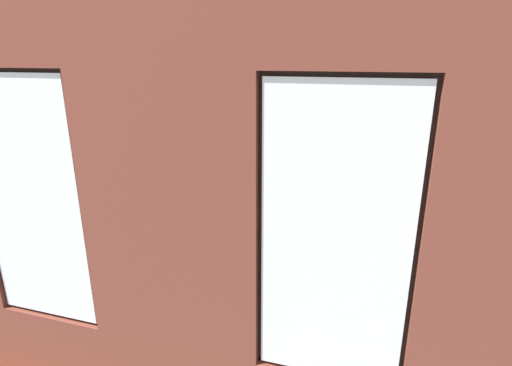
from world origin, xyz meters
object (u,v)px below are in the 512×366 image
Objects in this scene: potted_plant_mid_room_small at (330,214)px; potted_plant_between_couches at (361,312)px; papasan_chair at (281,179)px; potted_plant_beside_window_right at (9,253)px; remote_black at (287,210)px; couch_by_window at (208,323)px; potted_plant_foreground_right at (169,160)px; cup_ceramic at (247,205)px; remote_silver at (258,210)px; couch_left at (491,276)px; coffee_table at (258,214)px; potted_plant_near_tv at (91,209)px; media_console at (108,203)px; table_plant_small at (263,206)px; tv_flatscreen at (104,170)px; potted_plant_corner_near_left at (466,182)px; candle_jar at (226,206)px.

potted_plant_between_couches reaches higher than potted_plant_mid_room_small.
potted_plant_beside_window_right is at bearing 67.21° from papasan_chair.
remote_black is at bearing -65.29° from potted_plant_between_couches.
potted_plant_foreground_right reaches higher than couch_by_window.
potted_plant_between_couches reaches higher than couch_by_window.
cup_ceramic is 0.56× the size of remote_silver.
couch_left is 1.30× the size of coffee_table.
potted_plant_near_tv is (2.46, -1.51, 0.29)m from couch_by_window.
remote_black is at bearing -93.05° from couch_by_window.
couch_left is at bearing 155.02° from potted_plant_foreground_right.
couch_left is 1.42× the size of potted_plant_beside_window_right.
potted_plant_foreground_right is (2.42, -1.67, 0.26)m from coffee_table.
potted_plant_between_couches is 4.08m from potted_plant_near_tv.
coffee_table is 0.45m from remote_black.
couch_by_window reaches higher than media_console.
cup_ceramic is 0.07× the size of potted_plant_near_tv.
remote_black is at bearing -143.41° from table_plant_small.
tv_flatscreen is 3.82m from potted_plant_mid_room_small.
media_console is 1.09× the size of potted_plant_foreground_right.
papasan_chair is at bearing -85.67° from couch_by_window.
remote_black is at bearing -177.77° from tv_flatscreen.
potted_plant_foreground_right is (3.49, -1.39, 0.24)m from potted_plant_mid_room_small.
potted_plant_foreground_right is (2.22, -1.58, 0.16)m from cup_ceramic.
potted_plant_near_tv is (3.23, 1.34, 0.21)m from potted_plant_mid_room_small.
potted_plant_near_tv is (2.60, 1.19, 0.17)m from remote_black.
papasan_chair is 0.86× the size of potted_plant_corner_near_left.
remote_black is 2.86m from potted_plant_near_tv.
papasan_chair is (-2.68, -1.72, -0.43)m from tv_flatscreen.
potted_plant_foreground_right is at bearing -100.16° from tv_flatscreen.
coffee_table is 2.95m from potted_plant_foreground_right.
media_console is 0.96× the size of potted_plant_between_couches.
potted_plant_mid_room_small is 3.51m from potted_plant_near_tv.
tv_flatscreen reaches higher than potted_plant_foreground_right.
remote_silver is 0.15× the size of potted_plant_foreground_right.
potted_plant_between_couches reaches higher than potted_plant_foreground_right.
remote_silver is 0.13× the size of potted_plant_near_tv.
remote_silver is 3.27m from potted_plant_beside_window_right.
candle_jar is 0.10× the size of media_console.
remote_silver is 2.75m from tv_flatscreen.
table_plant_small reaches higher than remote_black.
couch_left is 1.63× the size of potted_plant_between_couches.
media_console is at bearing -2.18° from table_plant_small.
candle_jar is 0.10× the size of potted_plant_between_couches.
cup_ceramic is 0.08× the size of potted_plant_between_couches.
cup_ceramic is 0.40× the size of table_plant_small.
potted_plant_beside_window_right reaches higher than remote_black.
couch_by_window reaches higher than remote_black.
potted_plant_mid_room_small is at bearing 158.24° from potted_plant_foreground_right.
potted_plant_beside_window_right is at bearing 58.53° from cup_ceramic.
papasan_chair is at bearing -85.19° from table_plant_small.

